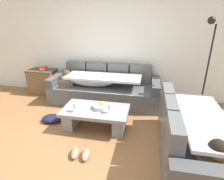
% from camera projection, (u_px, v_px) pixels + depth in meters
% --- Properties ---
extents(ground_plane, '(14.00, 14.00, 0.00)m').
position_uv_depth(ground_plane, '(77.00, 142.00, 3.08)').
color(ground_plane, '#905F39').
extents(back_wall, '(9.00, 0.10, 2.70)m').
position_uv_depth(back_wall, '(106.00, 42.00, 4.53)').
color(back_wall, white).
rests_on(back_wall, ground_plane).
extents(couch_along_wall, '(2.54, 0.92, 0.88)m').
position_uv_depth(couch_along_wall, '(103.00, 89.00, 4.43)').
color(couch_along_wall, '#57595B').
rests_on(couch_along_wall, ground_plane).
extents(couch_near_window, '(0.92, 1.97, 0.88)m').
position_uv_depth(couch_near_window, '(194.00, 138.00, 2.62)').
color(couch_near_window, '#57595B').
rests_on(couch_near_window, ground_plane).
extents(coffee_table, '(1.20, 0.68, 0.38)m').
position_uv_depth(coffee_table, '(96.00, 116.00, 3.41)').
color(coffee_table, gray).
rests_on(coffee_table, ground_plane).
extents(fruit_bowl, '(0.28, 0.28, 0.10)m').
position_uv_depth(fruit_bowl, '(101.00, 106.00, 3.37)').
color(fruit_bowl, silver).
rests_on(fruit_bowl, coffee_table).
extents(wine_glass_near_left, '(0.07, 0.07, 0.17)m').
position_uv_depth(wine_glass_near_left, '(75.00, 106.00, 3.22)').
color(wine_glass_near_left, silver).
rests_on(wine_glass_near_left, coffee_table).
extents(wine_glass_near_right, '(0.07, 0.07, 0.17)m').
position_uv_depth(wine_glass_near_right, '(109.00, 107.00, 3.18)').
color(wine_glass_near_right, silver).
rests_on(wine_glass_near_right, coffee_table).
extents(open_magazine, '(0.33, 0.28, 0.01)m').
position_uv_depth(open_magazine, '(117.00, 109.00, 3.33)').
color(open_magazine, white).
rests_on(open_magazine, coffee_table).
extents(side_cabinet, '(0.72, 0.44, 0.64)m').
position_uv_depth(side_cabinet, '(43.00, 81.00, 4.95)').
color(side_cabinet, brown).
rests_on(side_cabinet, ground_plane).
extents(book_stack_on_cabinet, '(0.19, 0.22, 0.08)m').
position_uv_depth(book_stack_on_cabinet, '(44.00, 69.00, 4.80)').
color(book_stack_on_cabinet, '#2D569E').
rests_on(book_stack_on_cabinet, side_cabinet).
extents(floor_lamp, '(0.33, 0.31, 1.95)m').
position_uv_depth(floor_lamp, '(207.00, 61.00, 3.67)').
color(floor_lamp, black).
rests_on(floor_lamp, ground_plane).
extents(pair_of_shoes, '(0.34, 0.29, 0.09)m').
position_uv_depth(pair_of_shoes, '(80.00, 154.00, 2.75)').
color(pair_of_shoes, '#8C7259').
rests_on(pair_of_shoes, ground_plane).
extents(crumpled_garment, '(0.44, 0.37, 0.12)m').
position_uv_depth(crumpled_garment, '(52.00, 118.00, 3.66)').
color(crumpled_garment, '#191933').
rests_on(crumpled_garment, ground_plane).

